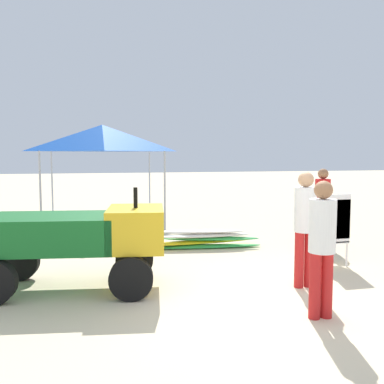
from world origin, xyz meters
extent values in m
plane|color=beige|center=(0.00, 0.00, 0.00)|extent=(80.00, 80.00, 0.00)
cube|color=#146023|center=(-2.80, 1.22, 0.85)|extent=(1.93, 1.34, 0.50)
cube|color=gold|center=(-1.62, 1.05, 0.90)|extent=(0.94, 1.20, 0.60)
cylinder|color=black|center=(-1.62, 1.05, 1.35)|extent=(0.07, 0.07, 0.30)
cylinder|color=black|center=(-1.59, 1.61, 0.30)|extent=(0.62, 0.26, 0.60)
cylinder|color=black|center=(-1.74, 0.52, 0.30)|extent=(0.62, 0.26, 0.60)
cylinder|color=black|center=(-3.37, 1.85, 0.30)|extent=(0.62, 0.26, 0.60)
cube|color=white|center=(1.91, 1.63, 0.44)|extent=(0.48, 0.48, 0.04)
cube|color=white|center=(1.91, 1.41, 0.64)|extent=(0.48, 0.04, 0.40)
cube|color=white|center=(1.91, 1.63, 0.53)|extent=(0.48, 0.48, 0.04)
cube|color=white|center=(1.91, 1.41, 0.73)|extent=(0.48, 0.04, 0.40)
cube|color=white|center=(1.91, 1.63, 0.62)|extent=(0.48, 0.48, 0.04)
cube|color=white|center=(1.91, 1.41, 0.82)|extent=(0.48, 0.04, 0.40)
cube|color=white|center=(1.91, 1.63, 0.71)|extent=(0.48, 0.48, 0.04)
cube|color=white|center=(1.91, 1.41, 0.91)|extent=(0.48, 0.04, 0.40)
cube|color=white|center=(1.91, 1.63, 0.80)|extent=(0.48, 0.48, 0.04)
cube|color=white|center=(1.91, 1.41, 1.00)|extent=(0.48, 0.04, 0.40)
cube|color=white|center=(1.91, 1.63, 0.89)|extent=(0.48, 0.48, 0.04)
cube|color=white|center=(1.91, 1.41, 1.09)|extent=(0.48, 0.04, 0.40)
cylinder|color=white|center=(2.12, 1.84, 0.21)|extent=(0.04, 0.04, 0.42)
cylinder|color=white|center=(1.70, 1.84, 0.21)|extent=(0.04, 0.04, 0.42)
cylinder|color=white|center=(2.12, 1.42, 0.21)|extent=(0.04, 0.04, 0.42)
cylinder|color=white|center=(1.70, 1.42, 0.21)|extent=(0.04, 0.04, 0.42)
ellipsoid|color=green|center=(0.01, 3.41, 0.04)|extent=(2.53, 0.54, 0.08)
ellipsoid|color=yellow|center=(0.00, 3.51, 0.12)|extent=(2.53, 0.48, 0.08)
ellipsoid|color=green|center=(0.20, 3.41, 0.20)|extent=(2.04, 0.66, 0.08)
ellipsoid|color=white|center=(0.03, 3.37, 0.28)|extent=(2.00, 0.37, 0.08)
ellipsoid|color=white|center=(-0.05, 3.43, 0.36)|extent=(1.93, 0.59, 0.08)
cylinder|color=red|center=(0.36, -0.63, 0.41)|extent=(0.14, 0.14, 0.81)
cylinder|color=red|center=(0.52, -0.63, 0.41)|extent=(0.14, 0.14, 0.81)
cylinder|color=white|center=(0.44, -0.63, 1.13)|extent=(0.32, 0.32, 0.64)
sphere|color=#9E6B47|center=(0.44, -0.63, 1.56)|extent=(0.22, 0.22, 0.22)
cylinder|color=red|center=(0.75, 0.53, 0.42)|extent=(0.14, 0.14, 0.84)
cylinder|color=red|center=(0.91, 0.53, 0.42)|extent=(0.14, 0.14, 0.84)
cylinder|color=white|center=(0.83, 0.53, 1.17)|extent=(0.32, 0.32, 0.66)
sphere|color=tan|center=(0.83, 0.53, 1.61)|extent=(0.23, 0.23, 0.23)
cylinder|color=#194C19|center=(2.44, 2.97, 0.41)|extent=(0.14, 0.14, 0.81)
cylinder|color=#194C19|center=(2.60, 2.97, 0.41)|extent=(0.14, 0.14, 0.81)
cylinder|color=red|center=(2.52, 2.97, 1.14)|extent=(0.32, 0.32, 0.64)
sphere|color=#9E6B47|center=(2.52, 2.97, 1.57)|extent=(0.22, 0.22, 0.22)
cylinder|color=#B2B2B7|center=(-3.45, 5.50, 1.03)|extent=(0.05, 0.05, 2.06)
cylinder|color=#B2B2B7|center=(-0.45, 5.50, 1.03)|extent=(0.05, 0.05, 2.06)
cylinder|color=#B2B2B7|center=(-3.45, 8.51, 1.03)|extent=(0.05, 0.05, 2.06)
cylinder|color=#B2B2B7|center=(-0.45, 8.51, 1.03)|extent=(0.05, 0.05, 2.06)
pyramid|color=#144CB2|center=(-1.95, 7.00, 2.43)|extent=(3.00, 3.00, 0.73)
camera|label=1|loc=(-2.21, -5.18, 1.99)|focal=39.93mm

